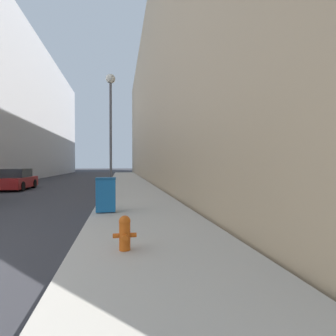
{
  "coord_description": "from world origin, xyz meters",
  "views": [
    {
      "loc": [
        4.83,
        -3.71,
        1.8
      ],
      "look_at": [
        8.78,
        17.93,
        1.45
      ],
      "focal_mm": 28.0,
      "sensor_mm": 36.0,
      "label": 1
    }
  ],
  "objects": [
    {
      "name": "building_right_stone",
      "position": [
        13.5,
        26.0,
        9.07
      ],
      "size": [
        12.0,
        60.0,
        18.14
      ],
      "color": "tan",
      "rests_on": "ground"
    },
    {
      "name": "sidewalk_right",
      "position": [
        5.62,
        18.0,
        0.06
      ],
      "size": [
        3.54,
        60.0,
        0.13
      ],
      "color": "#B7B2A8",
      "rests_on": "ground"
    },
    {
      "name": "fire_hydrant",
      "position": [
        4.91,
        1.4,
        0.48
      ],
      "size": [
        0.46,
        0.34,
        0.67
      ],
      "color": "#D15614",
      "rests_on": "sidewalk_right"
    },
    {
      "name": "parked_sedan_near",
      "position": [
        -2.35,
        16.08,
        0.67
      ],
      "size": [
        1.88,
        4.01,
        1.45
      ],
      "color": "maroon",
      "rests_on": "ground"
    },
    {
      "name": "lamppost",
      "position": [
        4.33,
        10.51,
        4.56
      ],
      "size": [
        0.49,
        0.49,
        6.42
      ],
      "color": "#4C4C51",
      "rests_on": "sidewalk_right"
    },
    {
      "name": "trash_bin",
      "position": [
        4.34,
        5.6,
        0.74
      ],
      "size": [
        0.67,
        0.6,
        1.2
      ],
      "color": "#19609E",
      "rests_on": "sidewalk_right"
    }
  ]
}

